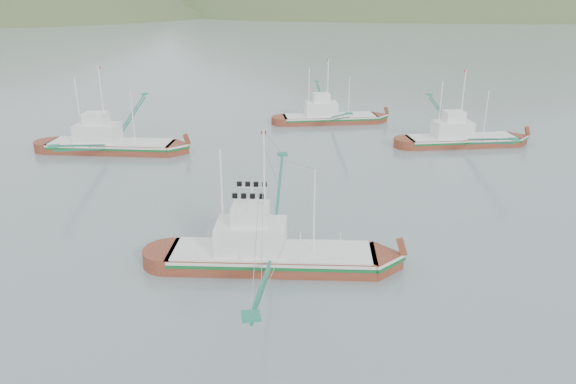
{
  "coord_description": "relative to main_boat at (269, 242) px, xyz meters",
  "views": [
    {
      "loc": [
        -6.14,
        -38.02,
        19.71
      ],
      "look_at": [
        0.0,
        6.0,
        3.2
      ],
      "focal_mm": 35.0,
      "sensor_mm": 36.0,
      "label": 1
    }
  ],
  "objects": [
    {
      "name": "bg_boat_left",
      "position": [
        -16.46,
        32.94,
        0.08
      ],
      "size": [
        16.07,
        27.78,
        11.4
      ],
      "rotation": [
        0.0,
        0.0,
        -0.22
      ],
      "color": "maroon",
      "rests_on": "ground"
    },
    {
      "name": "bg_boat_far",
      "position": [
        13.77,
        44.47,
        -0.53
      ],
      "size": [
        14.11,
        25.43,
        10.28
      ],
      "rotation": [
        0.0,
        0.0,
        -0.02
      ],
      "color": "maroon",
      "rests_on": "ground"
    },
    {
      "name": "bg_boat_right",
      "position": [
        28.08,
        29.65,
        -0.51
      ],
      "size": [
        14.33,
        25.83,
        10.45
      ],
      "rotation": [
        0.0,
        0.0,
        -0.02
      ],
      "color": "maroon",
      "rests_on": "ground"
    },
    {
      "name": "main_boat",
      "position": [
        0.0,
        0.0,
        0.0
      ],
      "size": [
        15.73,
        27.35,
        11.18
      ],
      "rotation": [
        0.0,
        0.0,
        -0.18
      ],
      "color": "maroon",
      "rests_on": "ground"
    },
    {
      "name": "headland_right",
      "position": [
        242.35,
        430.95,
        -1.95
      ],
      "size": [
        684.0,
        432.0,
        306.0
      ],
      "primitive_type": "ellipsoid",
      "color": "#3E5129",
      "rests_on": "ground"
    },
    {
      "name": "ridge_distant",
      "position": [
        32.35,
        560.95,
        -1.95
      ],
      "size": [
        960.0,
        400.0,
        240.0
      ],
      "primitive_type": "ellipsoid",
      "color": "slate",
      "rests_on": "ground"
    },
    {
      "name": "ground",
      "position": [
        2.35,
        0.95,
        -1.95
      ],
      "size": [
        1200.0,
        1200.0,
        0.0
      ],
      "primitive_type": "plane",
      "color": "slate",
      "rests_on": "ground"
    }
  ]
}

